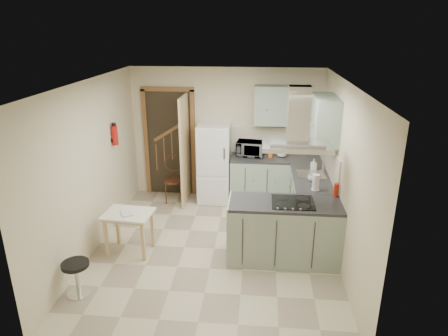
# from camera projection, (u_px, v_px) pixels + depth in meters

# --- Properties ---
(floor) EXTENTS (4.20, 4.20, 0.00)m
(floor) POSITION_uv_depth(u_px,v_px,m) (214.00, 249.00, 6.08)
(floor) COLOR beige
(floor) RESTS_ON ground
(ceiling) EXTENTS (4.20, 4.20, 0.00)m
(ceiling) POSITION_uv_depth(u_px,v_px,m) (213.00, 83.00, 5.24)
(ceiling) COLOR silver
(ceiling) RESTS_ON back_wall
(back_wall) EXTENTS (3.60, 0.00, 3.60)m
(back_wall) POSITION_uv_depth(u_px,v_px,m) (226.00, 134.00, 7.63)
(back_wall) COLOR beige
(back_wall) RESTS_ON floor
(left_wall) EXTENTS (0.00, 4.20, 4.20)m
(left_wall) POSITION_uv_depth(u_px,v_px,m) (91.00, 168.00, 5.81)
(left_wall) COLOR beige
(left_wall) RESTS_ON floor
(right_wall) EXTENTS (0.00, 4.20, 4.20)m
(right_wall) POSITION_uv_depth(u_px,v_px,m) (343.00, 176.00, 5.51)
(right_wall) COLOR beige
(right_wall) RESTS_ON floor
(doorway) EXTENTS (1.10, 0.12, 2.10)m
(doorway) POSITION_uv_depth(u_px,v_px,m) (170.00, 143.00, 7.76)
(doorway) COLOR brown
(doorway) RESTS_ON floor
(fridge) EXTENTS (0.60, 0.60, 1.50)m
(fridge) POSITION_uv_depth(u_px,v_px,m) (214.00, 163.00, 7.53)
(fridge) COLOR white
(fridge) RESTS_ON floor
(counter_back) EXTENTS (1.08, 0.60, 0.90)m
(counter_back) POSITION_uv_depth(u_px,v_px,m) (259.00, 180.00, 7.56)
(counter_back) COLOR #9EB2A0
(counter_back) RESTS_ON floor
(counter_right) EXTENTS (0.60, 1.95, 0.90)m
(counter_right) POSITION_uv_depth(u_px,v_px,m) (308.00, 196.00, 6.86)
(counter_right) COLOR #9EB2A0
(counter_right) RESTS_ON floor
(splashback) EXTENTS (1.68, 0.02, 0.50)m
(splashback) POSITION_uv_depth(u_px,v_px,m) (276.00, 140.00, 7.57)
(splashback) COLOR beige
(splashback) RESTS_ON counter_back
(wall_cabinet_back) EXTENTS (0.85, 0.35, 0.70)m
(wall_cabinet_back) POSITION_uv_depth(u_px,v_px,m) (278.00, 105.00, 7.18)
(wall_cabinet_back) COLOR #9EB2A0
(wall_cabinet_back) RESTS_ON back_wall
(wall_cabinet_right) EXTENTS (0.35, 0.90, 0.70)m
(wall_cabinet_right) POSITION_uv_depth(u_px,v_px,m) (325.00, 119.00, 6.11)
(wall_cabinet_right) COLOR #9EB2A0
(wall_cabinet_right) RESTS_ON right_wall
(peninsula) EXTENTS (1.55, 0.65, 0.90)m
(peninsula) POSITION_uv_depth(u_px,v_px,m) (284.00, 231.00, 5.67)
(peninsula) COLOR #9EB2A0
(peninsula) RESTS_ON floor
(hob) EXTENTS (0.58, 0.50, 0.01)m
(hob) POSITION_uv_depth(u_px,v_px,m) (293.00, 202.00, 5.51)
(hob) COLOR black
(hob) RESTS_ON peninsula
(extractor_hood) EXTENTS (0.90, 0.55, 0.10)m
(extractor_hood) POSITION_uv_depth(u_px,v_px,m) (297.00, 146.00, 5.24)
(extractor_hood) COLOR silver
(extractor_hood) RESTS_ON ceiling
(sink) EXTENTS (0.45, 0.40, 0.01)m
(sink) POSITION_uv_depth(u_px,v_px,m) (311.00, 174.00, 6.54)
(sink) COLOR silver
(sink) RESTS_ON counter_right
(fire_extinguisher) EXTENTS (0.10, 0.10, 0.32)m
(fire_extinguisher) POSITION_uv_depth(u_px,v_px,m) (115.00, 135.00, 6.57)
(fire_extinguisher) COLOR #B2140F
(fire_extinguisher) RESTS_ON left_wall
(drop_leaf_table) EXTENTS (0.72, 0.57, 0.64)m
(drop_leaf_table) POSITION_uv_depth(u_px,v_px,m) (130.00, 232.00, 5.90)
(drop_leaf_table) COLOR #CABD7C
(drop_leaf_table) RESTS_ON floor
(bentwood_chair) EXTENTS (0.44, 0.44, 0.81)m
(bentwood_chair) POSITION_uv_depth(u_px,v_px,m) (173.00, 181.00, 7.63)
(bentwood_chair) COLOR #552C1C
(bentwood_chair) RESTS_ON floor
(stool) EXTENTS (0.41, 0.41, 0.45)m
(stool) POSITION_uv_depth(u_px,v_px,m) (77.00, 278.00, 4.99)
(stool) COLOR black
(stool) RESTS_ON floor
(microwave) EXTENTS (0.54, 0.40, 0.28)m
(microwave) POSITION_uv_depth(u_px,v_px,m) (250.00, 149.00, 7.45)
(microwave) COLOR black
(microwave) RESTS_ON counter_back
(kettle) EXTENTS (0.20, 0.20, 0.25)m
(kettle) POSITION_uv_depth(u_px,v_px,m) (282.00, 150.00, 7.42)
(kettle) COLOR white
(kettle) RESTS_ON counter_back
(cereal_box) EXTENTS (0.10, 0.18, 0.26)m
(cereal_box) POSITION_uv_depth(u_px,v_px,m) (271.00, 150.00, 7.41)
(cereal_box) COLOR orange
(cereal_box) RESTS_ON counter_back
(soap_bottle) EXTENTS (0.09, 0.09, 0.19)m
(soap_bottle) POSITION_uv_depth(u_px,v_px,m) (314.00, 164.00, 6.74)
(soap_bottle) COLOR #A5A4AF
(soap_bottle) RESTS_ON counter_right
(paper_towel) EXTENTS (0.13, 0.13, 0.26)m
(paper_towel) POSITION_uv_depth(u_px,v_px,m) (316.00, 182.00, 5.89)
(paper_towel) COLOR silver
(paper_towel) RESTS_ON counter_right
(cup) EXTENTS (0.13, 0.13, 0.10)m
(cup) POSITION_uv_depth(u_px,v_px,m) (312.00, 178.00, 6.26)
(cup) COLOR white
(cup) RESTS_ON counter_right
(red_bottle) EXTENTS (0.09, 0.09, 0.20)m
(red_bottle) POSITION_uv_depth(u_px,v_px,m) (336.00, 190.00, 5.68)
(red_bottle) COLOR red
(red_bottle) RESTS_ON peninsula
(book) EXTENTS (0.23, 0.25, 0.09)m
(book) POSITION_uv_depth(u_px,v_px,m) (121.00, 212.00, 5.72)
(book) COLOR #953139
(book) RESTS_ON drop_leaf_table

